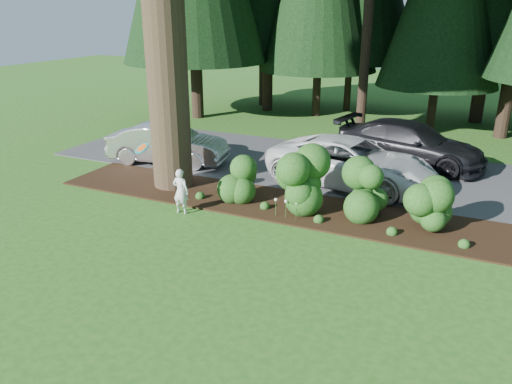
{
  "coord_description": "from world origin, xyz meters",
  "views": [
    {
      "loc": [
        4.24,
        -9.34,
        5.43
      ],
      "look_at": [
        -0.46,
        0.8,
        1.3
      ],
      "focal_mm": 35.0,
      "sensor_mm": 36.0,
      "label": 1
    }
  ],
  "objects_px": {
    "car_silver_wagon": "(168,144)",
    "child": "(181,191)",
    "car_white_suv": "(351,162)",
    "car_dark_suv": "(410,144)",
    "frisbee": "(142,148)"
  },
  "relations": [
    {
      "from": "car_white_suv",
      "to": "frisbee",
      "type": "bearing_deg",
      "value": 140.45
    },
    {
      "from": "car_silver_wagon",
      "to": "car_white_suv",
      "type": "height_order",
      "value": "car_white_suv"
    },
    {
      "from": "car_silver_wagon",
      "to": "car_white_suv",
      "type": "distance_m",
      "value": 6.76
    },
    {
      "from": "car_silver_wagon",
      "to": "car_dark_suv",
      "type": "xyz_separation_m",
      "value": [
        8.08,
        3.52,
        0.06
      ]
    },
    {
      "from": "car_dark_suv",
      "to": "child",
      "type": "bearing_deg",
      "value": 156.52
    },
    {
      "from": "car_dark_suv",
      "to": "frisbee",
      "type": "xyz_separation_m",
      "value": [
        -6.21,
        -7.43,
        0.96
      ]
    },
    {
      "from": "car_white_suv",
      "to": "child",
      "type": "bearing_deg",
      "value": 147.78
    },
    {
      "from": "child",
      "to": "frisbee",
      "type": "distance_m",
      "value": 1.62
    },
    {
      "from": "car_silver_wagon",
      "to": "frisbee",
      "type": "height_order",
      "value": "frisbee"
    },
    {
      "from": "car_silver_wagon",
      "to": "car_white_suv",
      "type": "bearing_deg",
      "value": -97.54
    },
    {
      "from": "car_silver_wagon",
      "to": "child",
      "type": "xyz_separation_m",
      "value": [
        3.04,
        -3.84,
        -0.1
      ]
    },
    {
      "from": "car_white_suv",
      "to": "car_dark_suv",
      "type": "height_order",
      "value": "car_dark_suv"
    },
    {
      "from": "car_dark_suv",
      "to": "child",
      "type": "height_order",
      "value": "car_dark_suv"
    },
    {
      "from": "car_white_suv",
      "to": "frisbee",
      "type": "height_order",
      "value": "frisbee"
    },
    {
      "from": "car_dark_suv",
      "to": "car_white_suv",
      "type": "bearing_deg",
      "value": 167.47
    }
  ]
}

